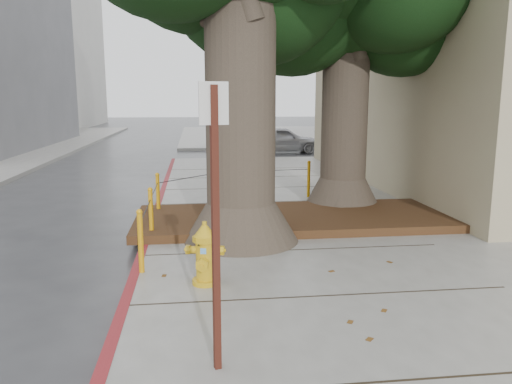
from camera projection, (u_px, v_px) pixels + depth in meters
ground at (284, 309)px, 6.37m from camera, size 140.00×140.00×0.00m
sidewalk_far at (292, 135)px, 36.35m from camera, size 16.00×20.00×0.15m
curb_red at (144, 251)px, 8.55m from camera, size 0.14×26.00×0.16m
planter_bed at (294, 218)px, 10.24m from camera, size 6.40×2.60×0.16m
building_far_white at (22, 47)px, 46.86m from camera, size 12.00×18.00×15.00m
building_side_white at (454, 70)px, 32.83m from camera, size 10.00×10.00×9.00m
building_side_grey at (489, 56)px, 39.14m from camera, size 12.00×14.00×12.00m
bollard_ring at (207, 195)px, 10.41m from camera, size 3.79×5.39×0.95m
fire_hydrant at (205, 254)px, 6.75m from camera, size 0.47×0.44×0.88m
signpost at (215, 213)px, 4.42m from camera, size 0.26×0.08×2.63m
car_silver at (282, 140)px, 24.72m from camera, size 3.91×1.68×1.31m
car_red at (464, 141)px, 25.19m from camera, size 3.39×1.53×1.08m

